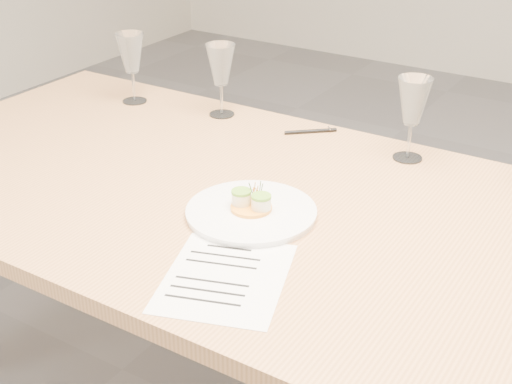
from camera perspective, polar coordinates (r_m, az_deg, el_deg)
The scene contains 7 objects.
dining_table at distance 1.62m, azimuth 5.09°, elevation -4.03°, with size 2.40×1.00×0.75m.
dinner_plate at distance 1.58m, azimuth -0.38°, elevation -1.52°, with size 0.29×0.29×0.08m.
recipe_sheet at distance 1.38m, azimuth -2.48°, elevation -6.83°, with size 0.31×0.35×0.00m.
ballpoint_pen at distance 2.02m, azimuth 4.41°, elevation 4.87°, with size 0.12×0.11×0.01m.
wine_glass_0 at distance 2.24m, azimuth -9.98°, elevation 10.80°, with size 0.09×0.09×0.22m.
wine_glass_1 at distance 2.10m, azimuth -2.84°, elevation 10.03°, with size 0.09×0.09×0.22m.
wine_glass_2 at distance 1.84m, azimuth 12.46°, elevation 6.98°, with size 0.09×0.09×0.22m.
Camera 1 is at (0.61, -1.25, 1.52)m, focal length 50.00 mm.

